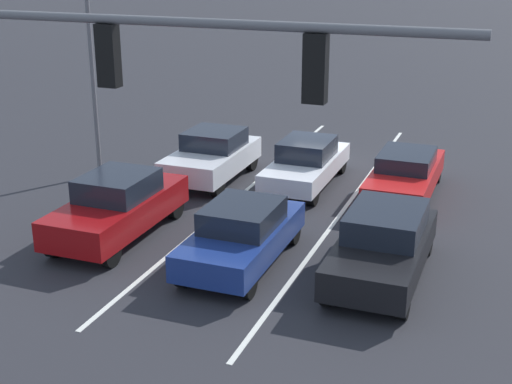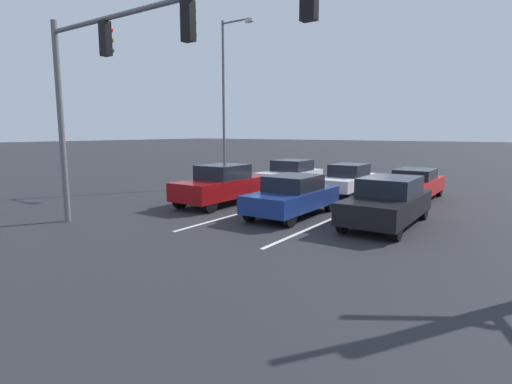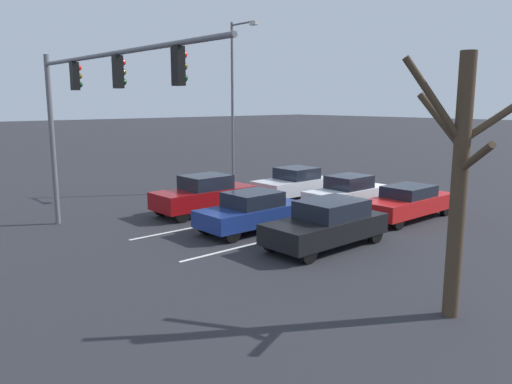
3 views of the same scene
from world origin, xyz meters
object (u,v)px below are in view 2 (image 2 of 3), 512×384
car_white_midlane_second (349,179)px  street_lamp_right_shoulder (226,94)px  car_silver_rightlane_second (290,175)px  car_maroon_rightlane_front (222,185)px  car_black_leftlane_front (387,201)px  traffic_signal_gantry (133,59)px  car_red_leftlane_second (414,184)px  car_navy_midlane_front (293,195)px

car_white_midlane_second → street_lamp_right_shoulder: size_ratio=0.51×
car_white_midlane_second → street_lamp_right_shoulder: 7.91m
car_silver_rightlane_second → street_lamp_right_shoulder: 5.56m
car_maroon_rightlane_front → car_silver_rightlane_second: (-0.35, -5.19, -0.03)m
car_black_leftlane_front → traffic_signal_gantry: size_ratio=0.39×
car_maroon_rightlane_front → street_lamp_right_shoulder: 6.73m
car_maroon_rightlane_front → car_red_leftlane_second: car_maroon_rightlane_front is taller
car_black_leftlane_front → car_silver_rightlane_second: (6.57, -5.12, 0.01)m
car_black_leftlane_front → car_silver_rightlane_second: bearing=-37.9°
street_lamp_right_shoulder → car_maroon_rightlane_front: bearing=126.2°
car_black_leftlane_front → car_navy_midlane_front: 3.31m
car_white_midlane_second → street_lamp_right_shoulder: bearing=12.7°
car_red_leftlane_second → traffic_signal_gantry: traffic_signal_gantry is taller
car_maroon_rightlane_front → car_white_midlane_second: car_maroon_rightlane_front is taller
car_red_leftlane_second → street_lamp_right_shoulder: (9.57, 1.46, 4.34)m
car_black_leftlane_front → car_red_leftlane_second: 5.64m
car_black_leftlane_front → car_red_leftlane_second: car_black_leftlane_front is taller
car_black_leftlane_front → car_white_midlane_second: car_black_leftlane_front is taller
car_red_leftlane_second → car_silver_rightlane_second: (6.13, 0.50, 0.09)m
traffic_signal_gantry → street_lamp_right_shoulder: bearing=-65.0°
car_silver_rightlane_second → street_lamp_right_shoulder: street_lamp_right_shoulder is taller
car_maroon_rightlane_front → street_lamp_right_shoulder: street_lamp_right_shoulder is taller
car_navy_midlane_front → traffic_signal_gantry: 7.02m
car_black_leftlane_front → car_white_midlane_second: (3.55, -5.62, -0.05)m
traffic_signal_gantry → car_silver_rightlane_second: bearing=-84.1°
car_white_midlane_second → traffic_signal_gantry: 12.19m
traffic_signal_gantry → street_lamp_right_shoulder: size_ratio=1.30×
car_black_leftlane_front → car_red_leftlane_second: (0.45, -5.62, -0.08)m
car_maroon_rightlane_front → car_white_midlane_second: 6.62m
car_white_midlane_second → car_maroon_rightlane_front: bearing=59.3°
car_silver_rightlane_second → traffic_signal_gantry: (-1.11, 10.75, 4.22)m
car_maroon_rightlane_front → car_white_midlane_second: bearing=-120.7°
car_maroon_rightlane_front → car_black_leftlane_front: bearing=-179.4°
street_lamp_right_shoulder → traffic_signal_gantry: bearing=115.0°
car_white_midlane_second → car_silver_rightlane_second: bearing=9.4°
traffic_signal_gantry → car_navy_midlane_front: bearing=-113.1°
car_red_leftlane_second → car_silver_rightlane_second: car_silver_rightlane_second is taller
car_white_midlane_second → car_black_leftlane_front: bearing=122.3°
car_navy_midlane_front → traffic_signal_gantry: bearing=66.9°
car_black_leftlane_front → car_silver_rightlane_second: 8.33m
car_silver_rightlane_second → traffic_signal_gantry: bearing=95.9°
car_maroon_rightlane_front → street_lamp_right_shoulder: (3.09, -4.23, 4.22)m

